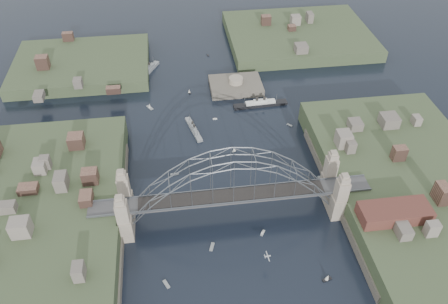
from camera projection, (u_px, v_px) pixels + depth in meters
ground at (232, 214)px, 136.24m from camera, size 500.00×500.00×0.00m
bridge at (232, 186)px, 128.15m from camera, size 84.00×13.80×24.60m
shore_west at (38, 229)px, 129.24m from camera, size 50.50×90.00×12.00m
shore_east at (409, 192)px, 140.66m from camera, size 50.50×90.00×12.00m
headland_nw at (83, 69)px, 201.49m from camera, size 60.00×45.00×9.00m
headland_ne at (298, 39)px, 223.00m from camera, size 70.00×55.00×9.50m
fort_island at (236, 89)px, 190.02m from camera, size 22.00×16.00×9.40m
wharf_shed at (394, 213)px, 123.59m from camera, size 20.00×8.00×4.00m
finger_pier at (390, 277)px, 118.73m from camera, size 4.00×22.00×1.40m
naval_cruiser_near at (194, 129)px, 167.37m from camera, size 5.67×15.39×4.60m
naval_cruiser_far at (149, 70)px, 199.57m from camera, size 9.82×15.98×5.68m
ocean_liner at (260, 104)px, 179.59m from camera, size 22.27×4.07×5.44m
aeroplane at (267, 256)px, 118.89m from camera, size 1.80×3.36×0.49m
small_boat_a at (175, 174)px, 149.44m from camera, size 2.83×1.18×0.45m
small_boat_b at (234, 149)px, 157.93m from camera, size 1.73×1.50×2.38m
small_boat_c at (212, 247)px, 126.76m from camera, size 1.84×3.04×0.45m
small_boat_d at (290, 125)px, 170.03m from camera, size 2.01×2.18×0.45m
small_boat_e at (150, 107)px, 178.48m from camera, size 2.92×3.65×2.38m
small_boat_f at (215, 119)px, 173.12m from camera, size 1.70×0.64×0.45m
small_boat_g at (327, 278)px, 118.24m from camera, size 2.78×1.52×2.38m
small_boat_h at (189, 91)px, 186.47m from camera, size 1.35×1.92×2.38m
small_boat_i at (322, 177)px, 148.38m from camera, size 2.77×1.12×0.45m
small_boat_j at (166, 284)px, 117.57m from camera, size 2.06×2.90×0.45m
small_boat_k at (208, 55)px, 211.52m from camera, size 1.10×1.95×0.45m
small_boat_l at (124, 148)px, 159.65m from camera, size 2.48×1.03×0.45m
small_boat_m at (263, 233)px, 130.46m from camera, size 1.88×2.34×1.43m
small_boat_n at (282, 67)px, 203.49m from camera, size 2.64×1.05×0.45m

